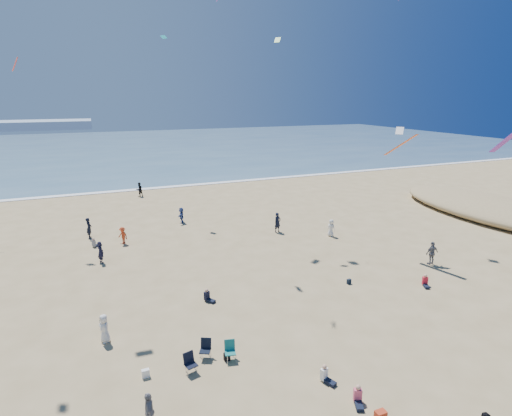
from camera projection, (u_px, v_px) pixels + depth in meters
name	position (u px, v px, depth m)	size (l,w,h in m)	color
ocean	(117.00, 148.00, 100.23)	(220.00, 100.00, 0.06)	#476B84
surf_line	(142.00, 189.00, 55.71)	(220.00, 1.20, 0.08)	white
standing_flyers	(246.00, 260.00, 29.70)	(28.05, 46.80, 1.92)	black
seated_group	(262.00, 302.00, 24.44)	(21.88, 24.62, 0.84)	white
chair_cluster	(209.00, 355.00, 19.31)	(2.72, 1.57, 1.00)	black
white_tote	(146.00, 373.00, 18.47)	(0.35, 0.20, 0.40)	white
black_backpack	(227.00, 357.00, 19.67)	(0.30, 0.22, 0.38)	black
cooler	(381.00, 414.00, 16.16)	(0.45, 0.30, 0.30)	#B9361A
navy_bag	(349.00, 281.00, 27.69)	(0.28, 0.18, 0.34)	black
kites_aloft	(342.00, 53.00, 25.93)	(36.27, 39.84, 24.49)	purple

